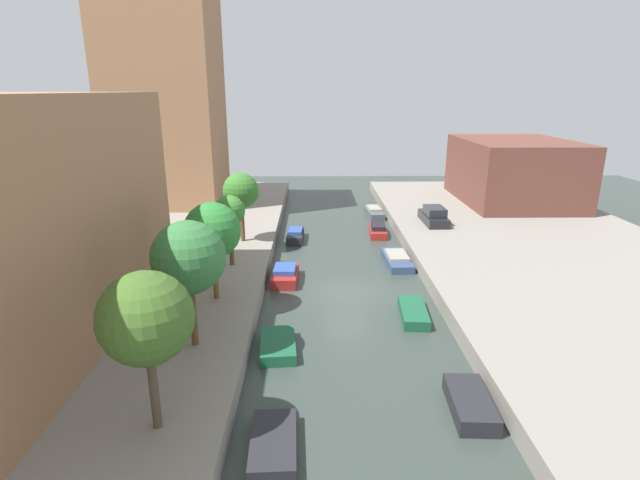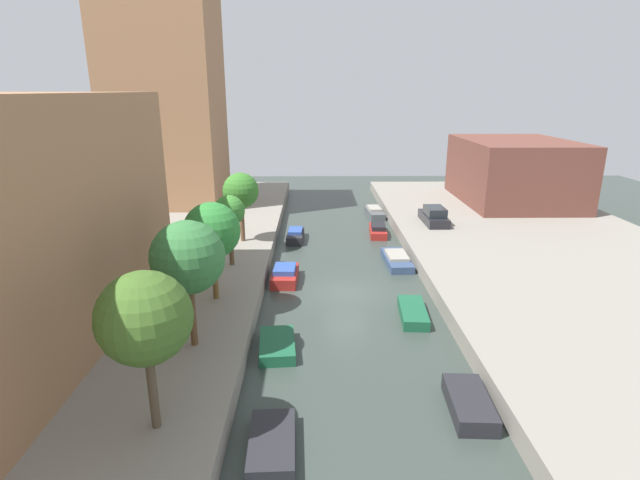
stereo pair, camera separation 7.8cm
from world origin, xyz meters
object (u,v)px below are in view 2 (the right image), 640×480
(street_tree_4, at_px, (241,191))
(moored_boat_left_3, at_px, (285,275))
(street_tree_1, at_px, (188,258))
(parked_car, at_px, (434,216))
(moored_boat_left_1, at_px, (272,444))
(moored_boat_left_4, at_px, (295,235))
(street_tree_3, at_px, (229,212))
(moored_boat_right_3, at_px, (397,259))
(moored_boat_left_2, at_px, (277,345))
(moored_boat_right_5, at_px, (374,212))
(moored_boat_right_2, at_px, (413,313))
(apartment_tower_far, at_px, (164,87))
(moored_boat_right_4, at_px, (378,230))
(street_tree_0, at_px, (144,319))
(low_block_right, at_px, (514,171))
(street_tree_2, at_px, (212,231))
(moored_boat_right_1, at_px, (469,404))

(street_tree_4, height_order, moored_boat_left_3, street_tree_4)
(street_tree_4, relative_size, moored_boat_left_3, 1.50)
(street_tree_1, height_order, parked_car, street_tree_1)
(moored_boat_left_1, height_order, moored_boat_left_4, moored_boat_left_4)
(street_tree_1, bearing_deg, moored_boat_left_1, -55.42)
(street_tree_3, xyz_separation_m, moored_boat_right_3, (11.19, 2.73, -4.17))
(parked_car, bearing_deg, street_tree_1, -127.08)
(moored_boat_left_2, relative_size, moored_boat_right_5, 0.77)
(parked_car, height_order, moored_boat_right_2, parked_car)
(apartment_tower_far, xyz_separation_m, street_tree_4, (8.73, -13.25, -7.34))
(moored_boat_right_2, height_order, moored_boat_right_4, moored_boat_right_4)
(street_tree_0, relative_size, street_tree_3, 1.21)
(low_block_right, relative_size, moored_boat_left_4, 3.86)
(street_tree_3, relative_size, parked_car, 1.04)
(street_tree_1, xyz_separation_m, moored_boat_right_3, (11.19, 13.17, -4.75))
(apartment_tower_far, distance_m, moored_boat_right_5, 23.23)
(apartment_tower_far, relative_size, street_tree_4, 4.34)
(apartment_tower_far, relative_size, moored_boat_left_4, 6.36)
(street_tree_3, relative_size, moored_boat_left_2, 1.45)
(moored_boat_right_3, relative_size, moored_boat_right_4, 1.17)
(apartment_tower_far, bearing_deg, moored_boat_left_3, -57.30)
(apartment_tower_far, relative_size, street_tree_2, 4.18)
(moored_boat_right_3, height_order, moored_boat_right_4, moored_boat_right_4)
(street_tree_0, xyz_separation_m, moored_boat_left_4, (3.80, 24.49, -4.57))
(street_tree_4, xyz_separation_m, moored_boat_left_2, (3.56, -14.51, -4.48))
(street_tree_1, xyz_separation_m, moored_boat_right_4, (10.75, 20.42, -4.65))
(street_tree_0, bearing_deg, moored_boat_right_4, 67.50)
(moored_boat_right_3, bearing_deg, street_tree_4, 167.57)
(moored_boat_left_1, distance_m, moored_boat_right_1, 7.65)
(moored_boat_right_2, bearing_deg, moored_boat_right_1, -85.98)
(street_tree_0, xyz_separation_m, moored_boat_right_5, (11.22, 32.42, -4.60))
(low_block_right, xyz_separation_m, moored_boat_right_4, (-14.52, -8.43, -3.66))
(moored_boat_left_1, xyz_separation_m, moored_boat_left_2, (-0.30, 6.73, 0.01))
(street_tree_0, distance_m, moored_boat_left_4, 25.20)
(low_block_right, relative_size, moored_boat_right_1, 4.20)
(street_tree_3, height_order, moored_boat_right_2, street_tree_3)
(street_tree_1, xyz_separation_m, moored_boat_left_4, (3.80, 18.95, -4.65))
(apartment_tower_far, relative_size, street_tree_1, 3.92)
(street_tree_2, bearing_deg, moored_boat_right_2, -2.47)
(street_tree_2, xyz_separation_m, moored_boat_left_3, (3.44, 4.89, -4.35))
(street_tree_3, xyz_separation_m, moored_boat_left_4, (3.80, 8.51, -4.08))
(moored_boat_right_5, bearing_deg, moored_boat_right_2, -91.43)
(apartment_tower_far, xyz_separation_m, moored_boat_left_3, (12.17, -18.95, -11.66))
(moored_boat_left_2, bearing_deg, moored_boat_right_3, 57.65)
(low_block_right, distance_m, moored_boat_left_4, 23.93)
(low_block_right, bearing_deg, moored_boat_left_1, -121.86)
(parked_car, distance_m, moored_boat_right_3, 8.54)
(moored_boat_left_2, bearing_deg, street_tree_4, 103.80)
(moored_boat_right_3, distance_m, moored_boat_right_4, 7.27)
(street_tree_3, distance_m, moored_boat_right_1, 18.43)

